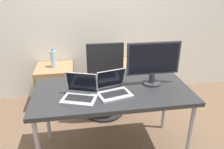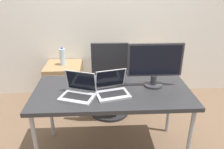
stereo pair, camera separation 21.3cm
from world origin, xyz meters
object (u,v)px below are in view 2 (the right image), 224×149
at_px(cabinet_left, 65,83).
at_px(water_bottle, 63,57).
at_px(monitor, 155,64).
at_px(office_chair, 110,88).
at_px(coffee_cup_white, 97,81).
at_px(laptop_right, 112,89).
at_px(coffee_cup_brown, 121,77).
at_px(cabinet_right, 143,81).
at_px(laptop_left, 78,92).

distance_m(cabinet_left, water_bottle, 0.43).
distance_m(water_bottle, monitor, 1.59).
relative_size(office_chair, monitor, 2.03).
height_order(monitor, coffee_cup_white, monitor).
bearing_deg(monitor, water_bottle, 134.83).
relative_size(water_bottle, laptop_right, 0.77).
height_order(cabinet_left, monitor, monitor).
bearing_deg(coffee_cup_brown, water_bottle, 128.11).
height_order(office_chair, monitor, monitor).
bearing_deg(coffee_cup_white, cabinet_left, 116.48).
bearing_deg(office_chair, cabinet_right, 38.72).
bearing_deg(cabinet_right, office_chair, -141.28).
relative_size(monitor, coffee_cup_brown, 4.96).
bearing_deg(coffee_cup_brown, office_chair, 100.21).
distance_m(office_chair, coffee_cup_brown, 0.69).
bearing_deg(office_chair, coffee_cup_white, -103.81).
height_order(cabinet_right, coffee_cup_brown, coffee_cup_brown).
distance_m(laptop_right, coffee_cup_brown, 0.28).
distance_m(laptop_right, coffee_cup_white, 0.23).
height_order(laptop_left, laptop_right, laptop_left).
height_order(office_chair, coffee_cup_white, office_chair).
bearing_deg(office_chair, cabinet_left, 147.04).
bearing_deg(coffee_cup_brown, laptop_right, -113.12).
xyz_separation_m(cabinet_right, coffee_cup_brown, (-0.45, -0.99, 0.53)).
xyz_separation_m(laptop_left, coffee_cup_white, (0.17, 0.22, -0.00)).
bearing_deg(laptop_right, monitor, 18.33).
relative_size(cabinet_right, laptop_right, 1.74).
bearing_deg(cabinet_left, laptop_left, -74.63).
height_order(cabinet_right, coffee_cup_white, coffee_cup_white).
height_order(laptop_left, monitor, monitor).
distance_m(office_chair, laptop_right, 0.90).
height_order(laptop_left, coffee_cup_white, laptop_left).
relative_size(cabinet_left, coffee_cup_brown, 5.53).
height_order(water_bottle, laptop_right, laptop_right).
xyz_separation_m(cabinet_left, cabinet_right, (1.23, 0.00, 0.00)).
distance_m(cabinet_right, monitor, 1.32).
relative_size(cabinet_left, laptop_right, 1.74).
bearing_deg(water_bottle, monitor, -45.17).
xyz_separation_m(cabinet_left, coffee_cup_white, (0.53, -1.06, 0.52)).
bearing_deg(water_bottle, office_chair, -33.09).
height_order(office_chair, cabinet_right, office_chair).
relative_size(office_chair, cabinet_left, 1.83).
relative_size(water_bottle, coffee_cup_brown, 2.44).
distance_m(water_bottle, laptop_left, 1.34).
bearing_deg(laptop_right, water_bottle, 118.24).
bearing_deg(laptop_left, cabinet_right, 55.64).
distance_m(office_chair, coffee_cup_white, 0.75).
height_order(cabinet_right, water_bottle, water_bottle).
distance_m(water_bottle, coffee_cup_white, 1.19).
xyz_separation_m(water_bottle, coffee_cup_brown, (0.78, -0.99, 0.10)).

